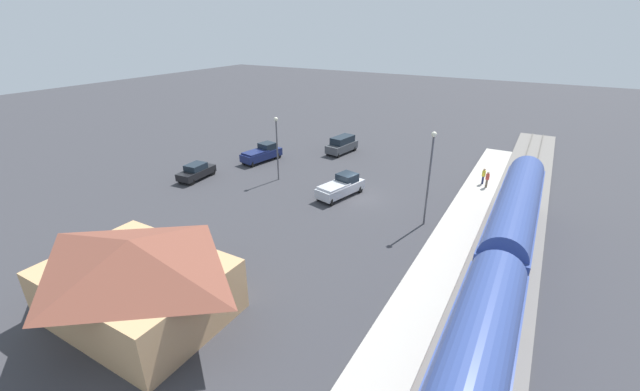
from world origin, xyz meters
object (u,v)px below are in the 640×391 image
(pedestrian_on_platform, at_px, (487,178))
(light_pole_lot_center, at_px, (277,141))
(pickup_navy, at_px, (262,153))
(light_pole_near_platform, at_px, (430,168))
(suv_charcoal, at_px, (342,144))
(sedan_black, at_px, (196,171))
(pickup_silver, at_px, (341,187))
(pedestrian_waiting_far, at_px, (484,175))
(station_building, at_px, (136,277))

(pedestrian_on_platform, bearing_deg, light_pole_lot_center, 22.06)
(pickup_navy, relative_size, light_pole_near_platform, 0.70)
(light_pole_lot_center, bearing_deg, light_pole_near_platform, 171.93)
(suv_charcoal, height_order, light_pole_lot_center, light_pole_lot_center)
(sedan_black, distance_m, pickup_silver, 16.49)
(pedestrian_waiting_far, height_order, pickup_silver, pickup_silver)
(pedestrian_on_platform, relative_size, pickup_navy, 0.30)
(pickup_silver, bearing_deg, pedestrian_waiting_far, -140.49)
(pickup_navy, bearing_deg, sedan_black, 73.66)
(station_building, xyz_separation_m, pickup_silver, (-2.25, -21.42, -1.59))
(light_pole_near_platform, height_order, light_pole_lot_center, light_pole_near_platform)
(pedestrian_on_platform, bearing_deg, light_pole_near_platform, 72.47)
(sedan_black, xyz_separation_m, pickup_silver, (-16.06, -3.74, 0.15))
(sedan_black, distance_m, suv_charcoal, 19.18)
(station_building, xyz_separation_m, light_pole_near_platform, (-11.20, -19.63, 2.47))
(sedan_black, distance_m, light_pole_lot_center, 9.77)
(suv_charcoal, bearing_deg, pickup_navy, 48.41)
(pickup_navy, bearing_deg, light_pole_near_platform, 163.58)
(pedestrian_on_platform, distance_m, light_pole_near_platform, 11.83)
(suv_charcoal, xyz_separation_m, light_pole_near_platform, (-15.39, 14.64, 3.94))
(pickup_silver, distance_m, light_pole_near_platform, 9.99)
(pedestrian_waiting_far, xyz_separation_m, sedan_black, (27.89, 13.49, -0.40))
(pickup_navy, height_order, pickup_silver, same)
(station_building, bearing_deg, light_pole_near_platform, -119.70)
(pedestrian_on_platform, xyz_separation_m, pickup_navy, (25.87, 4.05, -0.25))
(pedestrian_on_platform, distance_m, pedestrian_waiting_far, 0.99)
(suv_charcoal, distance_m, light_pole_lot_center, 12.77)
(station_building, height_order, pedestrian_on_platform, station_building)
(sedan_black, bearing_deg, pickup_silver, -166.90)
(light_pole_lot_center, bearing_deg, pickup_silver, 175.55)
(station_building, relative_size, sedan_black, 2.34)
(pickup_silver, relative_size, light_pole_near_platform, 0.70)
(pickup_silver, bearing_deg, light_pole_near_platform, 168.72)
(sedan_black, xyz_separation_m, suv_charcoal, (-9.62, -16.59, 0.27))
(station_building, xyz_separation_m, pedestrian_on_platform, (-14.58, -30.32, -1.34))
(pickup_silver, relative_size, suv_charcoal, 1.11)
(pedestrian_on_platform, distance_m, sedan_black, 31.08)
(pedestrian_on_platform, bearing_deg, station_building, 64.32)
(pedestrian_on_platform, height_order, pedestrian_waiting_far, same)
(station_building, relative_size, pickup_navy, 1.91)
(station_building, relative_size, pickup_silver, 1.89)
(suv_charcoal, relative_size, light_pole_lot_center, 0.74)
(station_building, bearing_deg, pedestrian_waiting_far, -114.30)
(pickup_navy, bearing_deg, pickup_silver, 160.32)
(pedestrian_on_platform, height_order, light_pole_lot_center, light_pole_lot_center)
(pedestrian_on_platform, xyz_separation_m, sedan_black, (28.39, 12.64, -0.40))
(pickup_silver, bearing_deg, station_building, 84.00)
(pickup_navy, bearing_deg, pedestrian_waiting_far, -169.06)
(suv_charcoal, height_order, light_pole_near_platform, light_pole_near_platform)
(station_building, distance_m, sedan_black, 22.50)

